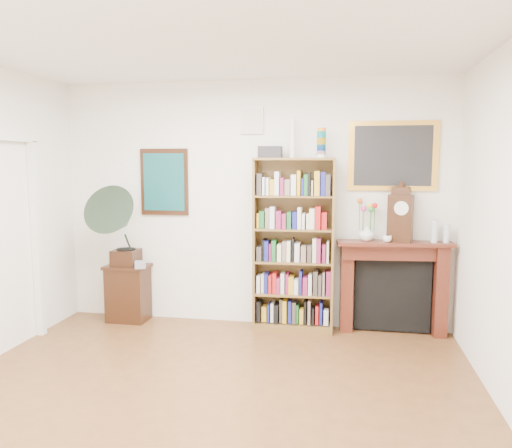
% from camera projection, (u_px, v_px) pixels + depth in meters
% --- Properties ---
extents(room, '(4.51, 5.01, 2.81)m').
position_uv_depth(room, '(183.00, 236.00, 3.30)').
color(room, brown).
rests_on(room, ground).
extents(door_casing, '(0.08, 1.02, 2.17)m').
position_uv_depth(door_casing, '(6.00, 226.00, 4.87)').
color(door_casing, white).
rests_on(door_casing, left_wall).
extents(teal_poster, '(0.58, 0.04, 0.78)m').
position_uv_depth(teal_poster, '(164.00, 182.00, 5.87)').
color(teal_poster, black).
rests_on(teal_poster, back_wall).
extents(small_picture, '(0.26, 0.04, 0.30)m').
position_uv_depth(small_picture, '(252.00, 120.00, 5.60)').
color(small_picture, white).
rests_on(small_picture, back_wall).
extents(gilt_painting, '(0.95, 0.04, 0.75)m').
position_uv_depth(gilt_painting, '(393.00, 156.00, 5.38)').
color(gilt_painting, gold).
rests_on(gilt_painting, back_wall).
extents(bookshelf, '(0.90, 0.35, 2.22)m').
position_uv_depth(bookshelf, '(293.00, 235.00, 5.52)').
color(bookshelf, brown).
rests_on(bookshelf, floor).
extents(side_cabinet, '(0.50, 0.37, 0.67)m').
position_uv_depth(side_cabinet, '(128.00, 293.00, 5.93)').
color(side_cabinet, black).
rests_on(side_cabinet, floor).
extents(fireplace, '(1.24, 0.40, 1.03)m').
position_uv_depth(fireplace, '(393.00, 280.00, 5.47)').
color(fireplace, '#44170F').
rests_on(fireplace, floor).
extents(gramophone, '(0.58, 0.72, 0.95)m').
position_uv_depth(gramophone, '(119.00, 221.00, 5.70)').
color(gramophone, black).
rests_on(gramophone, side_cabinet).
extents(cd_stack, '(0.16, 0.16, 0.08)m').
position_uv_depth(cd_stack, '(140.00, 265.00, 5.72)').
color(cd_stack, '#ABAAB6').
rests_on(cd_stack, side_cabinet).
extents(mantel_clock, '(0.28, 0.21, 0.59)m').
position_uv_depth(mantel_clock, '(400.00, 216.00, 5.33)').
color(mantel_clock, black).
rests_on(mantel_clock, fireplace).
extents(flower_vase, '(0.20, 0.20, 0.17)m').
position_uv_depth(flower_vase, '(367.00, 233.00, 5.42)').
color(flower_vase, white).
rests_on(flower_vase, fireplace).
extents(teacup, '(0.10, 0.10, 0.07)m').
position_uv_depth(teacup, '(387.00, 239.00, 5.32)').
color(teacup, white).
rests_on(teacup, fireplace).
extents(bottle_left, '(0.07, 0.07, 0.24)m').
position_uv_depth(bottle_left, '(434.00, 231.00, 5.30)').
color(bottle_left, silver).
rests_on(bottle_left, fireplace).
extents(bottle_right, '(0.06, 0.06, 0.20)m').
position_uv_depth(bottle_right, '(446.00, 233.00, 5.29)').
color(bottle_right, silver).
rests_on(bottle_right, fireplace).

